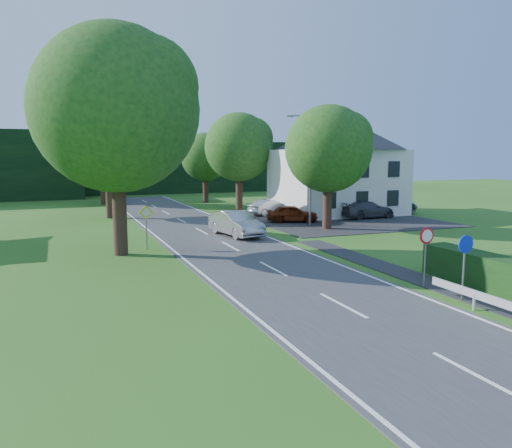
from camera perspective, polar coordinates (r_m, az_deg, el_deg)
name	(u,v)px	position (r m, az deg, el deg)	size (l,w,h in m)	color
road	(256,260)	(24.54, 0.05, -4.18)	(7.00, 80.00, 0.04)	#38383A
parking_pad	(334,218)	(41.33, 8.88, 0.66)	(14.00, 16.00, 0.04)	#252528
line_edge_left	(192,265)	(23.55, -7.34, -4.69)	(0.12, 80.00, 0.01)	white
line_edge_right	(315,255)	(25.89, 6.77, -3.54)	(0.12, 80.00, 0.01)	white
line_centre	(256,260)	(24.53, 0.05, -4.12)	(0.12, 80.00, 0.01)	white
tree_main	(117,142)	(26.46, -15.61, 9.06)	(9.40, 9.40, 11.64)	#164615
tree_left_far	(108,166)	(42.48, -16.53, 6.40)	(7.00, 7.00, 8.58)	#164615
tree_right_far	(239,162)	(47.06, -1.96, 7.14)	(7.40, 7.40, 9.09)	#164615
tree_left_back	(102,166)	(54.48, -17.16, 6.36)	(6.60, 6.60, 8.07)	#164615
tree_right_back	(205,168)	(54.39, -5.82, 6.40)	(6.20, 6.20, 7.56)	#164615
tree_right_mid	(328,168)	(34.93, 8.23, 6.40)	(7.00, 7.00, 8.58)	#164615
treeline_right	(188,167)	(70.37, -7.83, 6.47)	(30.00, 5.00, 7.00)	black
house_white	(337,164)	(44.61, 9.26, 6.83)	(10.60, 8.40, 8.60)	white
streetlight	(309,165)	(36.47, 6.06, 6.77)	(2.03, 0.18, 8.00)	slate
sign_roundabout	(465,255)	(19.03, 22.76, -3.26)	(0.64, 0.08, 2.37)	slate
sign_speed_limit	(426,243)	(20.45, 18.88, -2.05)	(0.64, 0.11, 2.37)	slate
sign_priority_left	(146,218)	(27.83, -12.44, 0.62)	(0.78, 0.09, 2.44)	slate
moving_car	(236,224)	(31.71, -2.30, 0.05)	(1.67, 4.80, 1.58)	#A5A4A8
motorcycle	(223,222)	(34.20, -3.76, 0.24)	(0.76, 2.17, 1.14)	black
parked_car_red	(292,213)	(38.40, 4.17, 1.21)	(1.56, 3.89, 1.32)	#62200A
parked_car_silver_a	(270,207)	(43.01, 1.63, 1.94)	(1.39, 4.00, 1.32)	#A4A4A8
parked_car_grey	(367,209)	(41.73, 12.53, 1.64)	(1.97, 4.84, 1.41)	#444348
parked_car_silver_b	(388,205)	(45.37, 14.80, 2.13)	(2.55, 5.54, 1.54)	#A1A0A7
parasol	(342,204)	(42.14, 9.76, 2.21)	(2.24, 2.28, 2.06)	red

